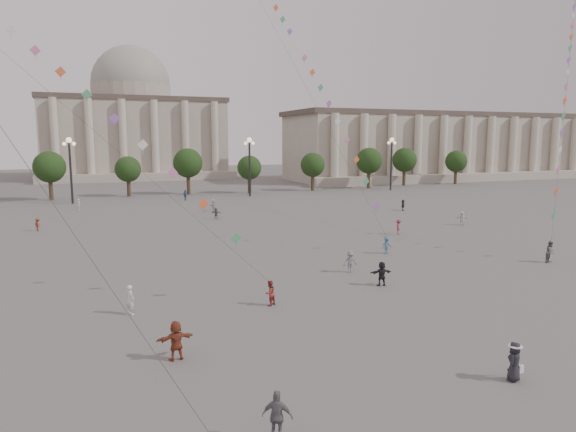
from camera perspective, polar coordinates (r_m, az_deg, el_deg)
name	(u,v)px	position (r m, az deg, el deg)	size (l,w,h in m)	color
ground	(387,362)	(25.40, 10.96, -15.64)	(360.00, 360.00, 0.00)	#4F4D4B
hall_east	(439,146)	(143.29, 16.41, 7.43)	(84.00, 26.22, 17.20)	#9E9385
hall_central	(133,125)	(149.26, -16.82, 9.67)	(48.30, 34.30, 35.50)	#9E9385
tree_row	(159,166)	(98.40, -14.10, 5.40)	(137.12, 5.12, 8.00)	#3A2E1D
lamp_post_mid_west	(70,158)	(89.54, -23.07, 5.95)	(2.00, 0.90, 10.65)	#262628
lamp_post_mid_east	(249,156)	(93.68, -4.30, 6.68)	(2.00, 0.90, 10.65)	#262628
lamp_post_far_east	(391,154)	(106.46, 11.43, 6.76)	(2.00, 0.90, 10.65)	#262628
person_crowd_0	(185,195)	(89.32, -11.35, 2.30)	(1.05, 0.44, 1.79)	#37487D
person_crowd_3	(382,274)	(37.26, 10.37, -6.32)	(1.62, 0.51, 1.74)	black
person_crowd_4	(213,205)	(75.06, -8.31, 1.19)	(1.60, 0.51, 1.73)	#B8B8B4
person_crowd_6	(350,262)	(40.46, 6.93, -5.08)	(1.10, 0.63, 1.71)	slate
person_crowd_7	(462,218)	(65.70, 18.77, -0.22)	(1.58, 0.50, 1.70)	silver
person_crowd_8	(399,227)	(57.34, 12.19, -1.20)	(1.08, 0.62, 1.66)	maroon
person_crowd_9	(403,205)	(76.82, 12.65, 1.19)	(1.46, 0.47, 1.58)	black
person_crowd_10	(79,204)	(81.73, -22.21, 1.21)	(0.59, 0.39, 1.63)	silver
person_crowd_12	(216,213)	(67.59, -7.99, 0.31)	(1.42, 0.45, 1.53)	slate
person_crowd_13	(130,300)	(32.24, -17.10, -8.87)	(0.66, 0.43, 1.80)	silver
person_crowd_17	(38,225)	(64.81, -26.05, -0.86)	(0.95, 0.55, 1.48)	maroon
tourist_2	(176,340)	(25.39, -12.34, -13.36)	(1.77, 0.56, 1.91)	brown
tourist_3	(277,416)	(18.89, -1.19, -21.36)	(1.08, 0.45, 1.84)	slate
kite_flyer_0	(270,293)	(32.47, -2.04, -8.55)	(0.78, 0.61, 1.60)	maroon
kite_flyer_1	(387,245)	(47.54, 10.91, -3.21)	(1.02, 0.58, 1.58)	#396082
kite_flyer_2	(550,252)	(48.72, 27.14, -3.56)	(0.90, 0.70, 1.84)	#5A5A5E
hat_person	(515,361)	(24.90, 23.87, -14.50)	(1.00, 0.87, 1.72)	black
kite_train_east	(573,22)	(70.78, 29.10, 18.33)	(31.88, 26.06, 57.90)	#3F3F3F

